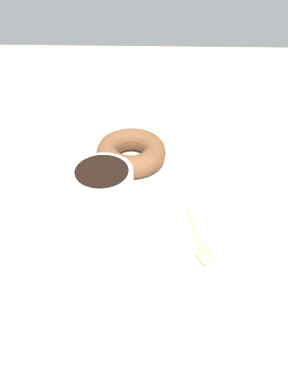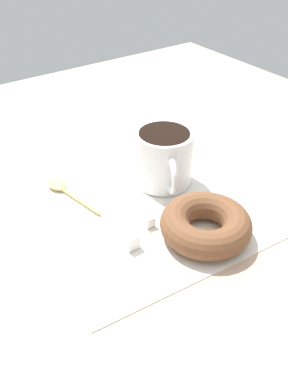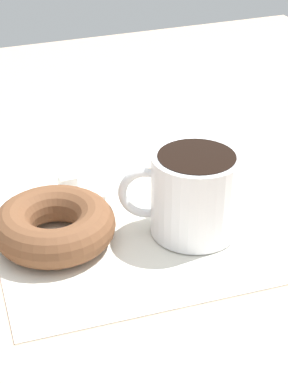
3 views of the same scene
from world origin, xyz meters
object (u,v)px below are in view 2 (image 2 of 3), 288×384
at_px(sugar_cube_extra, 146,222).
at_px(coffee_cup, 164,157).
at_px(sugar_cube, 131,240).
at_px(donut, 206,224).
at_px(spoon, 63,189).

bearing_deg(sugar_cube_extra, coffee_cup, -139.09).
distance_m(coffee_cup, sugar_cube, 0.16).
bearing_deg(coffee_cup, sugar_cube, 37.25).
relative_size(coffee_cup, sugar_cube_extra, 8.15).
xyz_separation_m(coffee_cup, donut, (0.03, 0.13, -0.02)).
xyz_separation_m(coffee_cup, sugar_cube, (0.12, 0.09, -0.03)).
bearing_deg(sugar_cube_extra, donut, 130.98).
distance_m(spoon, sugar_cube_extra, 0.15).
height_order(coffee_cup, sugar_cube, coffee_cup).
bearing_deg(coffee_cup, donut, 76.42).
xyz_separation_m(sugar_cube, sugar_cube_extra, (-0.04, -0.02, -0.00)).
relative_size(sugar_cube, sugar_cube_extra, 1.32).
bearing_deg(coffee_cup, sugar_cube_extra, 40.91).
relative_size(donut, sugar_cube, 6.45).
xyz_separation_m(spoon, sugar_cube_extra, (-0.06, 0.14, 0.00)).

